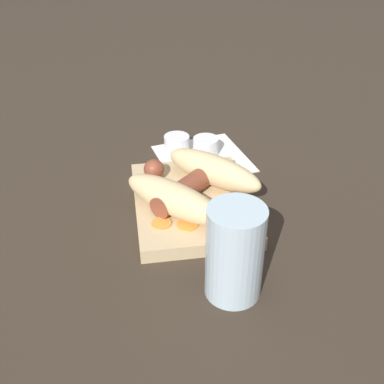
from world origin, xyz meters
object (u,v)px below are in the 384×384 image
at_px(food_tray, 192,203).
at_px(sausage, 192,185).
at_px(condiment_cup_near, 206,147).
at_px(drink_glass, 235,253).
at_px(bread_roll, 195,184).
at_px(condiment_cup_far, 176,145).

relative_size(food_tray, sausage, 1.58).
height_order(condiment_cup_near, drink_glass, drink_glass).
xyz_separation_m(food_tray, condiment_cup_near, (-0.16, 0.05, 0.00)).
distance_m(bread_roll, condiment_cup_far, 0.18).
bearing_deg(drink_glass, sausage, -173.39).
height_order(bread_roll, drink_glass, drink_glass).
height_order(food_tray, bread_roll, bread_roll).
distance_m(sausage, drink_glass, 0.19).
distance_m(bread_roll, sausage, 0.01).
xyz_separation_m(food_tray, drink_glass, (0.17, 0.02, 0.05)).
height_order(food_tray, condiment_cup_far, condiment_cup_far).
distance_m(sausage, condiment_cup_near, 0.16).
relative_size(bread_roll, drink_glass, 1.82).
distance_m(food_tray, condiment_cup_far, 0.18).
bearing_deg(condiment_cup_far, sausage, 1.15).
xyz_separation_m(bread_roll, sausage, (-0.01, -0.00, -0.01)).
distance_m(condiment_cup_near, drink_glass, 0.34).
bearing_deg(sausage, condiment_cup_far, -178.85).
bearing_deg(bread_roll, sausage, -158.19).
relative_size(food_tray, condiment_cup_far, 4.85).
bearing_deg(drink_glass, food_tray, -172.58).
xyz_separation_m(condiment_cup_near, condiment_cup_far, (-0.02, -0.05, 0.00)).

